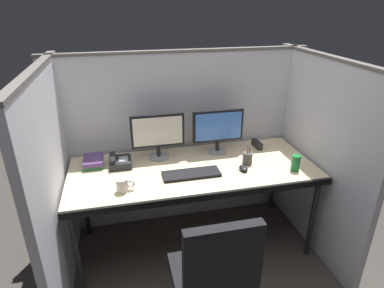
{
  "coord_description": "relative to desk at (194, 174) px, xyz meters",
  "views": [
    {
      "loc": [
        -0.52,
        -1.88,
        1.95
      ],
      "look_at": [
        0.0,
        0.35,
        0.92
      ],
      "focal_mm": 30.49,
      "sensor_mm": 36.0,
      "label": 1
    }
  ],
  "objects": [
    {
      "name": "computer_mouse",
      "position": [
        0.36,
        -0.12,
        0.07
      ],
      "size": [
        0.06,
        0.1,
        0.04
      ],
      "color": "black",
      "rests_on": "desk"
    },
    {
      "name": "red_stapler",
      "position": [
        0.64,
        0.26,
        0.08
      ],
      "size": [
        0.04,
        0.15,
        0.06
      ],
      "primitive_type": "cube",
      "color": "black",
      "rests_on": "desk"
    },
    {
      "name": "desk_phone",
      "position": [
        -0.56,
        0.18,
        0.08
      ],
      "size": [
        0.17,
        0.19,
        0.09
      ],
      "color": "black",
      "rests_on": "desk"
    },
    {
      "name": "keyboard_main",
      "position": [
        -0.04,
        -0.1,
        0.06
      ],
      "size": [
        0.43,
        0.15,
        0.02
      ],
      "primitive_type": "cube",
      "color": "black",
      "rests_on": "desk"
    },
    {
      "name": "cubicle_partition_right",
      "position": [
        0.99,
        -0.09,
        0.1
      ],
      "size": [
        0.06,
        1.41,
        1.57
      ],
      "color": "silver",
      "rests_on": "ground"
    },
    {
      "name": "cubicle_partition_rear",
      "position": [
        0.0,
        0.46,
        0.1
      ],
      "size": [
        2.21,
        0.06,
        1.57
      ],
      "color": "silver",
      "rests_on": "ground"
    },
    {
      "name": "desk",
      "position": [
        0.0,
        0.0,
        0.0
      ],
      "size": [
        1.9,
        0.8,
        0.74
      ],
      "color": "beige",
      "rests_on": "ground"
    },
    {
      "name": "ground_plane",
      "position": [
        0.0,
        -0.29,
        -0.69
      ],
      "size": [
        8.0,
        8.0,
        0.0
      ],
      "primitive_type": "plane",
      "color": "#423D38"
    },
    {
      "name": "coffee_mug",
      "position": [
        -0.55,
        -0.2,
        0.1
      ],
      "size": [
        0.13,
        0.08,
        0.09
      ],
      "color": "silver",
      "rests_on": "desk"
    },
    {
      "name": "monitor_right",
      "position": [
        0.27,
        0.25,
        0.27
      ],
      "size": [
        0.43,
        0.17,
        0.37
      ],
      "color": "gray",
      "rests_on": "desk"
    },
    {
      "name": "pen_cup",
      "position": [
        0.43,
        -0.02,
        0.1
      ],
      "size": [
        0.08,
        0.08,
        0.16
      ],
      "color": "#4C4742",
      "rests_on": "desk"
    },
    {
      "name": "book_stack",
      "position": [
        -0.76,
        0.24,
        0.08
      ],
      "size": [
        0.15,
        0.22,
        0.06
      ],
      "color": "#26723F",
      "rests_on": "desk"
    },
    {
      "name": "cubicle_partition_left",
      "position": [
        -0.99,
        -0.09,
        0.1
      ],
      "size": [
        0.06,
        1.41,
        1.57
      ],
      "color": "silver",
      "rests_on": "ground"
    },
    {
      "name": "soda_can",
      "position": [
        0.75,
        -0.2,
        0.11
      ],
      "size": [
        0.07,
        0.07,
        0.12
      ],
      "primitive_type": "cylinder",
      "color": "#197233",
      "rests_on": "desk"
    },
    {
      "name": "monitor_left",
      "position": [
        -0.24,
        0.25,
        0.27
      ],
      "size": [
        0.43,
        0.17,
        0.37
      ],
      "color": "gray",
      "rests_on": "desk"
    }
  ]
}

